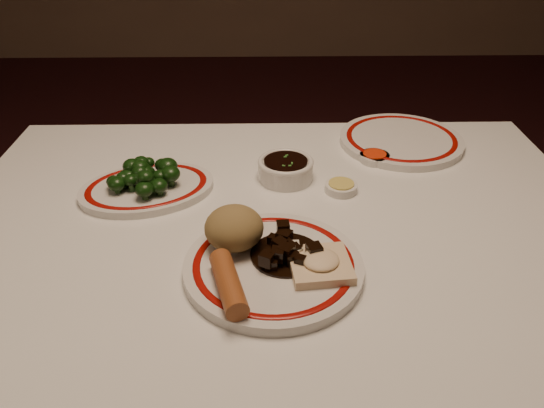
{
  "coord_description": "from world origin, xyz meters",
  "views": [
    {
      "loc": [
        -0.02,
        -0.77,
        1.28
      ],
      "look_at": [
        -0.01,
        -0.0,
        0.8
      ],
      "focal_mm": 35.0,
      "sensor_mm": 36.0,
      "label": 1
    }
  ],
  "objects": [
    {
      "name": "broccoli_plate",
      "position": [
        -0.25,
        0.12,
        0.76
      ],
      "size": [
        0.31,
        0.28,
        0.02
      ],
      "color": "silver",
      "rests_on": "dining_table"
    },
    {
      "name": "mustard_dish",
      "position": [
        0.13,
        0.12,
        0.76
      ],
      "size": [
        0.06,
        0.06,
        0.02
      ],
      "color": "silver",
      "rests_on": "dining_table"
    },
    {
      "name": "stirfry_heap",
      "position": [
        0.01,
        -0.11,
        0.78
      ],
      "size": [
        0.11,
        0.12,
        0.03
      ],
      "color": "black",
      "rests_on": "main_plate"
    },
    {
      "name": "rice_mound",
      "position": [
        -0.07,
        -0.08,
        0.8
      ],
      "size": [
        0.09,
        0.09,
        0.07
      ],
      "primitive_type": "ellipsoid",
      "color": "olive",
      "rests_on": "main_plate"
    },
    {
      "name": "spring_roll",
      "position": [
        -0.07,
        -0.19,
        0.78
      ],
      "size": [
        0.06,
        0.13,
        0.03
      ],
      "primitive_type": "cylinder",
      "rotation": [
        1.57,
        0.0,
        0.26
      ],
      "color": "#9E5326",
      "rests_on": "main_plate"
    },
    {
      "name": "dining_table",
      "position": [
        0.0,
        0.0,
        0.66
      ],
      "size": [
        1.2,
        0.9,
        0.75
      ],
      "color": "white",
      "rests_on": "ground"
    },
    {
      "name": "sweet_sour_dish",
      "position": [
        0.22,
        0.24,
        0.76
      ],
      "size": [
        0.06,
        0.06,
        0.02
      ],
      "color": "silver",
      "rests_on": "dining_table"
    },
    {
      "name": "broccoli_pile",
      "position": [
        -0.25,
        0.12,
        0.79
      ],
      "size": [
        0.14,
        0.12,
        0.05
      ],
      "color": "#23471C",
      "rests_on": "broccoli_plate"
    },
    {
      "name": "main_plate",
      "position": [
        -0.01,
        -0.12,
        0.76
      ],
      "size": [
        0.34,
        0.34,
        0.02
      ],
      "color": "silver",
      "rests_on": "dining_table"
    },
    {
      "name": "far_plate",
      "position": [
        0.29,
        0.33,
        0.76
      ],
      "size": [
        0.3,
        0.3,
        0.02
      ],
      "color": "silver",
      "rests_on": "dining_table"
    },
    {
      "name": "fried_wonton",
      "position": [
        0.06,
        -0.14,
        0.78
      ],
      "size": [
        0.1,
        0.1,
        0.03
      ],
      "color": "beige",
      "rests_on": "main_plate"
    },
    {
      "name": "soy_bowl",
      "position": [
        0.02,
        0.17,
        0.77
      ],
      "size": [
        0.11,
        0.11,
        0.04
      ],
      "color": "silver",
      "rests_on": "dining_table"
    }
  ]
}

